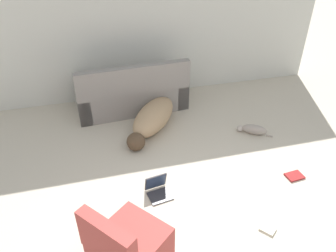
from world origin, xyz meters
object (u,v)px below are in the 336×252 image
object	(u,v)px
couch	(132,94)
cat	(253,129)
book_red	(295,176)
dog	(152,118)
laptop_open	(158,188)
side_chair	(128,249)
book_cream	(268,229)

from	to	relation	value
couch	cat	size ratio (longest dim) A/B	3.79
cat	book_red	world-z (taller)	cat
book_red	cat	bearing A→B (deg)	94.65
couch	book_red	distance (m)	2.97
book_red	couch	bearing A→B (deg)	127.75
dog	laptop_open	size ratio (longest dim) A/B	4.29
book_red	side_chair	xyz separation A→B (m)	(-2.36, -0.75, 0.28)
dog	book_cream	bearing A→B (deg)	55.97
dog	book_cream	world-z (taller)	dog
dog	laptop_open	world-z (taller)	dog
cat	couch	bearing A→B (deg)	-3.22
couch	book_red	bearing A→B (deg)	124.19
cat	book_red	distance (m)	1.07
book_cream	side_chair	bearing A→B (deg)	-178.06
dog	book_red	distance (m)	2.28
dog	book_cream	distance (m)	2.46
dog	side_chair	bearing A→B (deg)	18.80
dog	book_red	bearing A→B (deg)	81.36
couch	book_cream	xyz separation A→B (m)	(1.02, -3.04, -0.29)
cat	laptop_open	size ratio (longest dim) A/B	1.54
book_cream	couch	bearing A→B (deg)	108.61
cat	side_chair	distance (m)	2.92
laptop_open	book_cream	world-z (taller)	laptop_open
side_chair	book_cream	bearing A→B (deg)	-127.38
book_cream	laptop_open	bearing A→B (deg)	140.28
cat	book_red	xyz separation A→B (m)	(0.09, -1.07, -0.07)
couch	laptop_open	bearing A→B (deg)	85.33
book_red	laptop_open	bearing A→B (deg)	174.28
cat	book_cream	distance (m)	1.90
cat	laptop_open	distance (m)	1.97
couch	side_chair	xyz separation A→B (m)	(-0.55, -3.09, -0.01)
dog	cat	size ratio (longest dim) A/B	2.79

